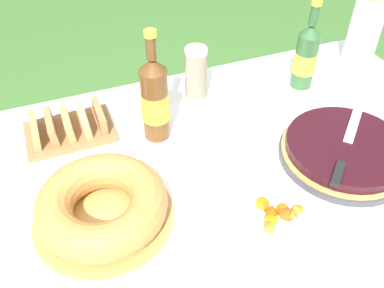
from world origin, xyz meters
The scene contains 11 objects.
garden_table centered at (0.00, 0.00, 0.65)m, with size 1.65×1.02×0.72m.
tablecloth centered at (0.00, 0.00, 0.71)m, with size 1.66×1.03×0.10m.
berry_tart centered at (0.36, -0.07, 0.75)m, with size 0.37×0.37×0.06m.
serving_knife centered at (0.34, -0.09, 0.78)m, with size 0.29×0.27×0.01m.
bundt_cake centered at (-0.32, -0.04, 0.77)m, with size 0.35×0.35×0.10m.
cup_stack centered at (0.07, 0.35, 0.82)m, with size 0.07×0.07×0.19m.
cider_bottle_green centered at (0.45, 0.29, 0.84)m, with size 0.08×0.08×0.31m.
cider_bottle_amber centered at (-0.11, 0.22, 0.85)m, with size 0.08×0.08×0.34m.
snack_plate_right centered at (0.08, -0.20, 0.73)m, with size 0.21×0.21×0.06m.
paper_towel_roll centered at (0.72, 0.35, 0.84)m, with size 0.11×0.11×0.25m.
bread_board centered at (-0.35, 0.32, 0.75)m, with size 0.26×0.18×0.07m.
Camera 1 is at (-0.36, -0.74, 1.57)m, focal length 40.00 mm.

